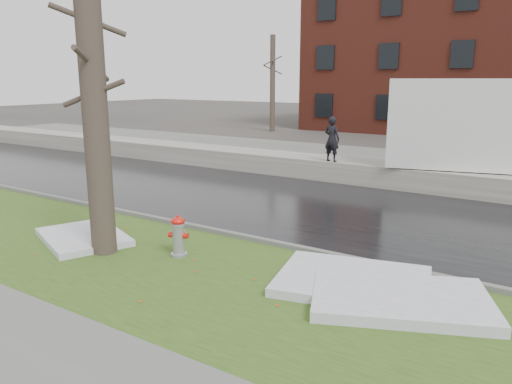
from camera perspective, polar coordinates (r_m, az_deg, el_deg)
The scene contains 14 objects.
ground at distance 10.74m, azimuth -4.88°, elevation -6.86°, with size 120.00×120.00×0.00m, color #47423D.
verge at distance 9.84m, azimuth -9.42°, elevation -8.73°, with size 60.00×4.50×0.04m, color #2A4818.
road at distance 14.38m, azimuth 6.24°, elevation -1.72°, with size 60.00×7.00×0.03m, color black.
parking_lot at distance 22.14m, azimuth 16.36°, elevation 2.97°, with size 60.00×9.00×0.03m, color slate.
curb at distance 11.47m, azimuth -1.80°, elevation -5.14°, with size 60.00×0.15×0.14m, color slate.
snowbank at distance 18.06m, azimuth 12.38°, elevation 2.22°, with size 60.00×1.60×0.75m, color #B1ABA2.
bg_tree_left at distance 35.07m, azimuth 1.90°, elevation 12.38°, with size 1.40×1.62×6.50m.
bg_tree_center at distance 36.08m, azimuth 13.68°, elevation 12.05°, with size 1.40×1.62×6.50m.
fire_hydrant at distance 10.34m, azimuth -8.85°, elevation -4.81°, with size 0.43×0.40×0.87m.
tree at distance 10.49m, azimuth -18.04°, elevation 10.31°, with size 1.25×1.43×6.39m.
worker at distance 17.74m, azimuth 8.67°, elevation 5.99°, with size 0.58×0.38×1.58m, color black.
snow_patch_near at distance 9.10m, azimuth 11.02°, elevation -9.96°, with size 2.60×2.00×0.16m, color silver.
snow_patch_far at distance 11.98m, azimuth -19.12°, elevation -4.87°, with size 2.20×1.60×0.14m, color silver.
snow_patch_side at distance 8.56m, azimuth 16.20°, elevation -11.68°, with size 2.80×1.80×0.18m, color silver.
Camera 1 is at (6.28, -7.92, 3.61)m, focal length 35.00 mm.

